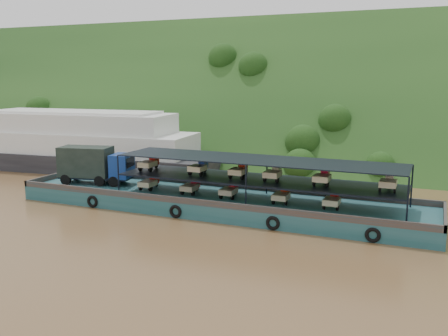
% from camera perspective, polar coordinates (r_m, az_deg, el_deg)
% --- Properties ---
extents(ground, '(160.00, 160.00, 0.00)m').
position_cam_1_polar(ground, '(40.36, 0.94, -5.39)').
color(ground, brown).
rests_on(ground, ground).
extents(hillside, '(140.00, 39.60, 39.60)m').
position_cam_1_polar(hillside, '(74.24, 11.53, 1.73)').
color(hillside, '#153212').
rests_on(hillside, ground).
extents(cargo_barge, '(35.00, 7.18, 4.62)m').
position_cam_1_polar(cargo_barge, '(41.99, -2.17, -3.15)').
color(cargo_barge, '#144549').
rests_on(cargo_barge, ground).
extents(passenger_ferry, '(35.04, 11.88, 6.96)m').
position_cam_1_polar(passenger_ferry, '(62.60, -16.59, 2.69)').
color(passenger_ferry, black).
rests_on(passenger_ferry, ground).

